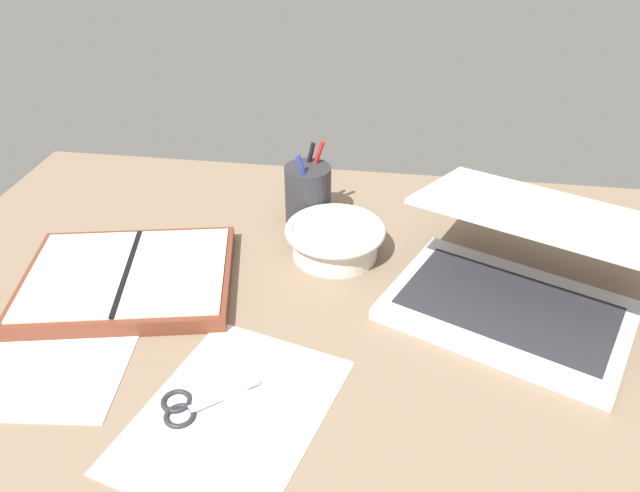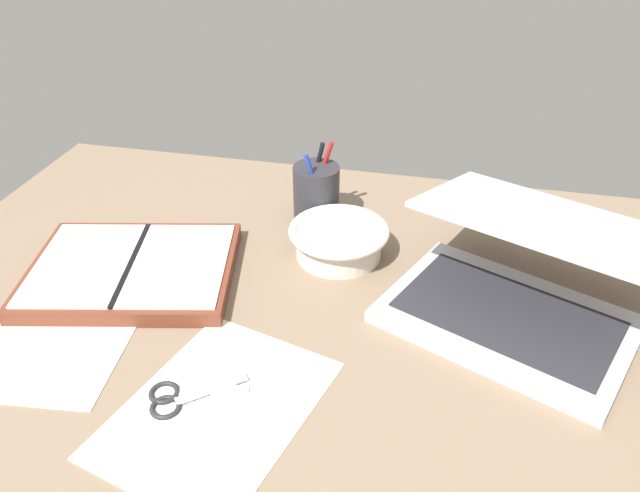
{
  "view_description": "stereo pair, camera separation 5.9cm",
  "coord_description": "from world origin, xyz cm",
  "px_view_note": "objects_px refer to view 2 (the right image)",
  "views": [
    {
      "loc": [
        6.84,
        -67.4,
        59.99
      ],
      "look_at": [
        -4.53,
        9.83,
        9.0
      ],
      "focal_mm": 35.0,
      "sensor_mm": 36.0,
      "label": 1
    },
    {
      "loc": [
        12.6,
        -66.33,
        59.99
      ],
      "look_at": [
        -4.53,
        9.83,
        9.0
      ],
      "focal_mm": 35.0,
      "sensor_mm": 36.0,
      "label": 2
    }
  ],
  "objects_px": {
    "pen_cup": "(316,194)",
    "laptop": "(520,284)",
    "planner": "(133,270)",
    "bowl": "(339,240)",
    "scissors": "(176,398)"
  },
  "relations": [
    {
      "from": "pen_cup",
      "to": "laptop",
      "type": "bearing_deg",
      "value": -30.02
    },
    {
      "from": "planner",
      "to": "bowl",
      "type": "bearing_deg",
      "value": 10.98
    },
    {
      "from": "scissors",
      "to": "pen_cup",
      "type": "bearing_deg",
      "value": 53.1
    },
    {
      "from": "bowl",
      "to": "pen_cup",
      "type": "bearing_deg",
      "value": 120.51
    },
    {
      "from": "laptop",
      "to": "planner",
      "type": "relative_size",
      "value": 1.2
    },
    {
      "from": "laptop",
      "to": "scissors",
      "type": "relative_size",
      "value": 3.52
    },
    {
      "from": "bowl",
      "to": "laptop",
      "type": "bearing_deg",
      "value": -18.26
    },
    {
      "from": "pen_cup",
      "to": "scissors",
      "type": "bearing_deg",
      "value": -98.73
    },
    {
      "from": "laptop",
      "to": "scissors",
      "type": "height_order",
      "value": "laptop"
    },
    {
      "from": "laptop",
      "to": "scissors",
      "type": "distance_m",
      "value": 0.49
    },
    {
      "from": "bowl",
      "to": "planner",
      "type": "xyz_separation_m",
      "value": [
        -0.3,
        -0.13,
        -0.02
      ]
    },
    {
      "from": "pen_cup",
      "to": "planner",
      "type": "relative_size",
      "value": 0.41
    },
    {
      "from": "pen_cup",
      "to": "planner",
      "type": "bearing_deg",
      "value": -135.81
    },
    {
      "from": "bowl",
      "to": "pen_cup",
      "type": "xyz_separation_m",
      "value": [
        -0.06,
        0.11,
        0.02
      ]
    },
    {
      "from": "laptop",
      "to": "pen_cup",
      "type": "distance_m",
      "value": 0.39
    }
  ]
}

